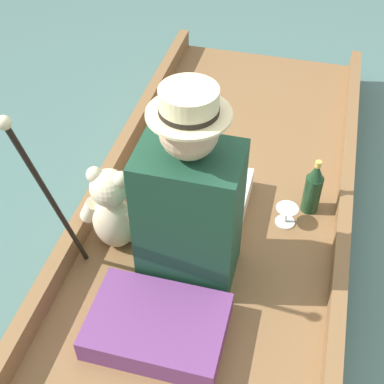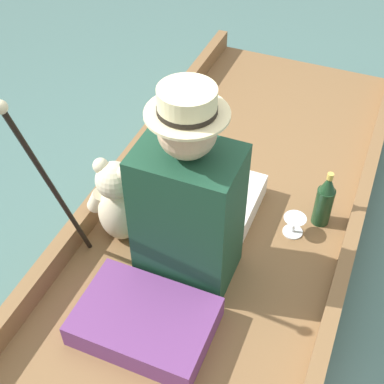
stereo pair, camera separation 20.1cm
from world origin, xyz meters
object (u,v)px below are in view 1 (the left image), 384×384
(walking_cane, at_px, (47,192))
(champagne_bottle, at_px, (313,188))
(seated_person, at_px, (193,202))
(wine_glass, at_px, (287,213))
(teddy_bear, at_px, (113,211))

(walking_cane, xyz_separation_m, champagne_bottle, (0.90, 0.69, -0.40))
(seated_person, height_order, walking_cane, walking_cane)
(seated_person, xyz_separation_m, wine_glass, (0.36, 0.30, -0.27))
(wine_glass, xyz_separation_m, champagne_bottle, (0.10, 0.11, 0.07))
(teddy_bear, height_order, champagne_bottle, teddy_bear)
(wine_glass, bearing_deg, walking_cane, -144.15)
(walking_cane, relative_size, champagne_bottle, 3.20)
(teddy_bear, xyz_separation_m, walking_cane, (-0.10, -0.27, 0.34))
(champagne_bottle, bearing_deg, seated_person, -137.56)
(seated_person, height_order, champagne_bottle, seated_person)
(wine_glass, relative_size, walking_cane, 0.11)
(seated_person, bearing_deg, wine_glass, 39.14)
(wine_glass, bearing_deg, champagne_bottle, 49.61)
(seated_person, bearing_deg, teddy_bear, 179.77)
(wine_glass, relative_size, champagne_bottle, 0.35)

